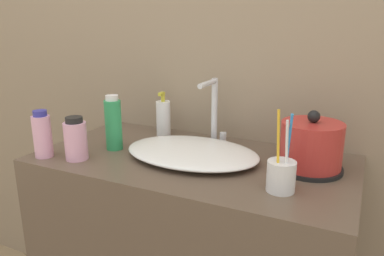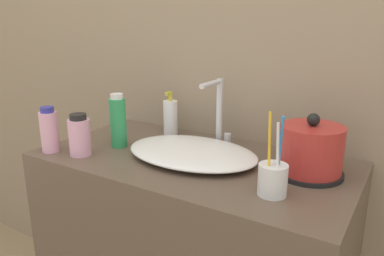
# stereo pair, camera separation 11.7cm
# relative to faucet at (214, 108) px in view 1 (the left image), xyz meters

# --- Properties ---
(wall_back) EXTENTS (6.00, 0.04, 2.60)m
(wall_back) POSITION_rel_faucet_xyz_m (-0.00, 0.11, 0.29)
(wall_back) COLOR gray
(wall_back) RESTS_ON ground_plane
(sink_basin) EXTENTS (0.44, 0.30, 0.04)m
(sink_basin) POSITION_rel_faucet_xyz_m (-0.00, -0.17, -0.11)
(sink_basin) COLOR white
(sink_basin) RESTS_ON vanity_counter
(faucet) EXTENTS (0.06, 0.14, 0.23)m
(faucet) POSITION_rel_faucet_xyz_m (0.00, 0.00, 0.00)
(faucet) COLOR silver
(faucet) RESTS_ON vanity_counter
(electric_kettle) EXTENTS (0.19, 0.19, 0.18)m
(electric_kettle) POSITION_rel_faucet_xyz_m (0.35, -0.11, -0.06)
(electric_kettle) COLOR black
(electric_kettle) RESTS_ON vanity_counter
(toothbrush_cup) EXTENTS (0.07, 0.07, 0.21)m
(toothbrush_cup) POSITION_rel_faucet_xyz_m (0.31, -0.29, -0.08)
(toothbrush_cup) COLOR silver
(toothbrush_cup) RESTS_ON vanity_counter
(lotion_bottle) EXTENTS (0.05, 0.05, 0.17)m
(lotion_bottle) POSITION_rel_faucet_xyz_m (-0.21, 0.01, -0.06)
(lotion_bottle) COLOR white
(lotion_bottle) RESTS_ON vanity_counter
(shampoo_bottle) EXTENTS (0.07, 0.07, 0.14)m
(shampoo_bottle) POSITION_rel_faucet_xyz_m (-0.33, -0.33, -0.06)
(shampoo_bottle) COLOR #EAA8C6
(shampoo_bottle) RESTS_ON vanity_counter
(mouthwash_bottle) EXTENTS (0.06, 0.06, 0.15)m
(mouthwash_bottle) POSITION_rel_faucet_xyz_m (-0.44, -0.36, -0.06)
(mouthwash_bottle) COLOR #EAA8C6
(mouthwash_bottle) RESTS_ON vanity_counter
(hand_cream_bottle) EXTENTS (0.06, 0.06, 0.19)m
(hand_cream_bottle) POSITION_rel_faucet_xyz_m (-0.28, -0.20, -0.04)
(hand_cream_bottle) COLOR #2D9956
(hand_cream_bottle) RESTS_ON vanity_counter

